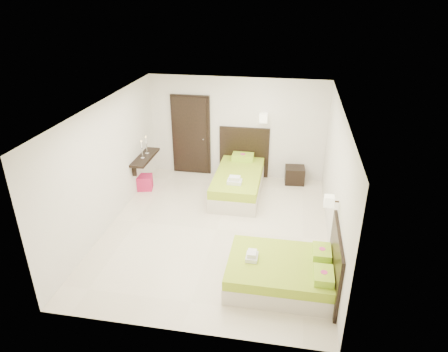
% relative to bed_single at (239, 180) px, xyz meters
% --- Properties ---
extents(floor, '(5.50, 5.50, 0.00)m').
position_rel_bed_single_xyz_m(floor, '(-0.20, -1.76, -0.32)').
color(floor, beige).
rests_on(floor, ground).
extents(bed_single, '(1.29, 2.15, 1.77)m').
position_rel_bed_single_xyz_m(bed_single, '(0.00, 0.00, 0.00)').
color(bed_single, beige).
rests_on(bed_single, ground).
extents(bed_double, '(1.76, 1.50, 1.46)m').
position_rel_bed_single_xyz_m(bed_double, '(1.24, -3.22, -0.06)').
color(bed_double, beige).
rests_on(bed_double, ground).
extents(nightstand, '(0.51, 0.46, 0.43)m').
position_rel_bed_single_xyz_m(nightstand, '(1.34, 0.76, -0.10)').
color(nightstand, black).
rests_on(nightstand, ground).
extents(ottoman, '(0.42, 0.42, 0.36)m').
position_rel_bed_single_xyz_m(ottoman, '(-2.31, -0.24, -0.14)').
color(ottoman, '#AE1742').
rests_on(ottoman, ground).
extents(door, '(1.02, 0.15, 2.14)m').
position_rel_bed_single_xyz_m(door, '(-1.40, 0.94, 0.73)').
color(door, black).
rests_on(door, ground).
extents(console_shelf, '(0.35, 1.20, 0.78)m').
position_rel_bed_single_xyz_m(console_shelf, '(-2.29, -0.16, 0.50)').
color(console_shelf, black).
rests_on(console_shelf, ground).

